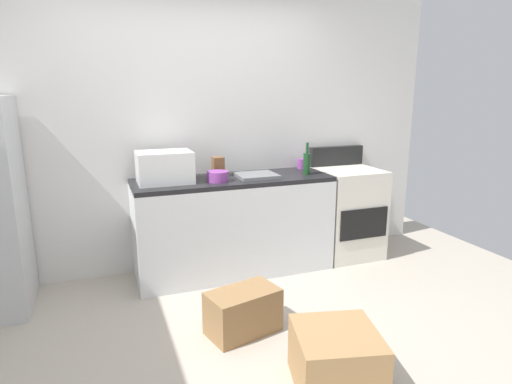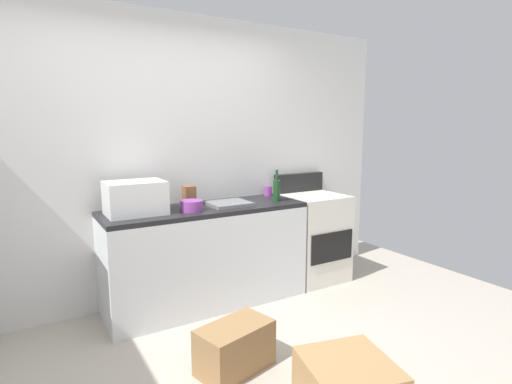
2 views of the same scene
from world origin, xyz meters
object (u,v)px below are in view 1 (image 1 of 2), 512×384
(coffee_mug, at_px, (301,164))
(mixing_bowl, at_px, (218,176))
(microwave, at_px, (165,167))
(cardboard_box_large, at_px, (243,312))
(knife_block, at_px, (218,167))
(cardboard_box_medium, at_px, (336,359))
(wine_bottle, at_px, (307,163))
(stove_oven, at_px, (347,211))

(coffee_mug, height_order, mixing_bowl, coffee_mug)
(microwave, xyz_separation_m, coffee_mug, (1.40, 0.19, -0.09))
(mixing_bowl, distance_m, cardboard_box_large, 1.24)
(knife_block, relative_size, cardboard_box_medium, 0.38)
(wine_bottle, height_order, knife_block, wine_bottle)
(stove_oven, height_order, knife_block, stove_oven)
(stove_oven, height_order, coffee_mug, stove_oven)
(wine_bottle, bearing_deg, stove_oven, 9.46)
(microwave, height_order, coffee_mug, microwave)
(stove_oven, height_order, cardboard_box_large, stove_oven)
(coffee_mug, bearing_deg, cardboard_box_medium, -110.45)
(stove_oven, distance_m, wine_bottle, 0.76)
(microwave, bearing_deg, knife_block, 11.67)
(microwave, distance_m, knife_block, 0.51)
(knife_block, relative_size, cardboard_box_large, 0.36)
(stove_oven, relative_size, mixing_bowl, 5.79)
(microwave, height_order, cardboard_box_medium, microwave)
(cardboard_box_large, distance_m, cardboard_box_medium, 0.79)
(microwave, height_order, cardboard_box_large, microwave)
(wine_bottle, distance_m, mixing_bowl, 0.88)
(coffee_mug, xyz_separation_m, cardboard_box_large, (-1.05, -1.25, -0.79))
(microwave, relative_size, cardboard_box_large, 0.93)
(mixing_bowl, relative_size, cardboard_box_large, 0.38)
(wine_bottle, xyz_separation_m, knife_block, (-0.81, 0.20, -0.02))
(stove_oven, bearing_deg, mixing_bowl, -175.69)
(microwave, distance_m, wine_bottle, 1.31)
(wine_bottle, height_order, coffee_mug, wine_bottle)
(knife_block, distance_m, mixing_bowl, 0.23)
(wine_bottle, distance_m, cardboard_box_medium, 2.00)
(knife_block, bearing_deg, cardboard_box_large, -97.87)
(coffee_mug, bearing_deg, mixing_bowl, -162.47)
(stove_oven, xyz_separation_m, wine_bottle, (-0.52, -0.09, 0.54))
(knife_block, distance_m, cardboard_box_medium, 2.07)
(coffee_mug, distance_m, knife_block, 0.90)
(microwave, distance_m, coffee_mug, 1.41)
(stove_oven, relative_size, knife_block, 6.11)
(stove_oven, height_order, microwave, microwave)
(coffee_mug, height_order, cardboard_box_medium, coffee_mug)
(microwave, distance_m, cardboard_box_large, 1.42)
(wine_bottle, relative_size, mixing_bowl, 1.58)
(wine_bottle, xyz_separation_m, mixing_bowl, (-0.87, -0.02, -0.06))
(stove_oven, distance_m, knife_block, 1.43)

